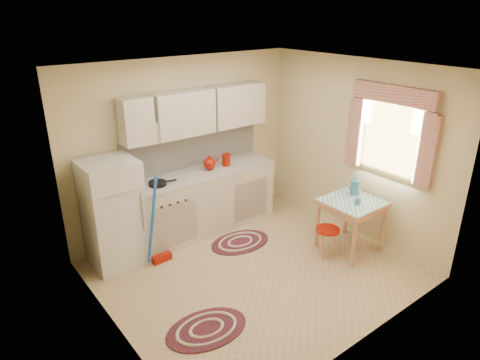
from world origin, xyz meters
name	(u,v)px	position (x,y,z in m)	size (l,w,h in m)	color
room_shell	(254,143)	(0.16, 0.24, 1.60)	(3.64, 3.60, 2.52)	tan
fridge	(113,213)	(-1.28, 1.25, 0.70)	(0.65, 0.60, 1.40)	silver
broom	(159,221)	(-0.84, 0.90, 0.60)	(0.28, 0.12, 1.20)	blue
base_cabinets	(202,203)	(0.07, 1.30, 0.44)	(2.25, 0.60, 0.88)	beige
countertop	(201,173)	(0.07, 1.30, 0.90)	(2.27, 0.62, 0.04)	#B7B4AD
frying_pan	(157,183)	(-0.65, 1.25, 0.94)	(0.24, 0.24, 0.05)	black
red_kettle	(209,163)	(0.22, 1.30, 1.02)	(0.20, 0.18, 0.20)	#9A1205
red_canister	(226,160)	(0.51, 1.30, 1.00)	(0.12, 0.12, 0.16)	#9A1205
table	(350,225)	(1.35, -0.39, 0.36)	(0.72, 0.72, 0.72)	tan
stool	(327,243)	(0.95, -0.34, 0.21)	(0.31, 0.31, 0.42)	#9A1205
coffee_pot	(355,185)	(1.52, -0.27, 0.86)	(0.14, 0.12, 0.28)	teal
mug	(358,201)	(1.31, -0.49, 0.77)	(0.08, 0.08, 0.10)	teal
rug_center	(240,242)	(0.26, 0.64, 0.01)	(0.89, 0.59, 0.02)	maroon
rug_left	(207,329)	(-1.09, -0.53, 0.01)	(0.88, 0.59, 0.02)	maroon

